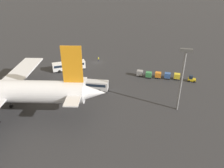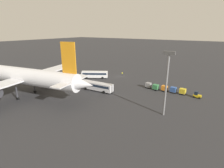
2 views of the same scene
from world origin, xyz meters
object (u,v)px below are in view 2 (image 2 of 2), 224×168
object	(u,v)px
airplane	(20,76)
cargo_cart_orange	(164,88)
shuttle_bus_far	(97,86)
cargo_cart_blue	(173,90)
worker_person	(122,74)
baggage_tug	(197,95)
cargo_cart_green	(156,87)
cargo_cart_yellow	(183,91)
shuttle_bus_near	(95,74)
cargo_cart_grey	(148,85)

from	to	relation	value
airplane	cargo_cart_orange	size ratio (longest dim) A/B	25.59
shuttle_bus_far	cargo_cart_blue	xyz separation A→B (m)	(-23.77, -12.77, -0.65)
worker_person	cargo_cart_orange	size ratio (longest dim) A/B	0.82
baggage_tug	cargo_cart_green	distance (m)	13.78
cargo_cart_blue	cargo_cart_yellow	bearing A→B (deg)	-177.74
shuttle_bus_near	cargo_cart_green	world-z (taller)	shuttle_bus_near
shuttle_bus_far	cargo_cart_grey	distance (m)	19.49
cargo_cart_orange	worker_person	bearing A→B (deg)	-24.75
shuttle_bus_near	shuttle_bus_far	world-z (taller)	shuttle_bus_near
cargo_cart_green	cargo_cart_grey	distance (m)	3.16
shuttle_bus_far	cargo_cart_orange	xyz separation A→B (m)	(-20.70, -12.69, -0.65)
baggage_tug	cargo_cart_grey	distance (m)	16.86
cargo_cart_grey	cargo_cart_blue	bearing A→B (deg)	178.83
cargo_cart_yellow	baggage_tug	bearing A→B (deg)	173.51
cargo_cart_orange	cargo_cart_green	distance (m)	3.11
cargo_cart_orange	cargo_cart_blue	bearing A→B (deg)	-178.49
shuttle_bus_far	baggage_tug	size ratio (longest dim) A/B	5.23
cargo_cart_yellow	cargo_cart_green	xyz separation A→B (m)	(9.22, 0.67, 0.00)
airplane	baggage_tug	size ratio (longest dim) A/B	22.17
baggage_tug	worker_person	bearing A→B (deg)	-16.12
cargo_cart_blue	cargo_cart_grey	world-z (taller)	same
shuttle_bus_near	worker_person	xyz separation A→B (m)	(-8.05, -10.78, -1.01)
airplane	cargo_cart_green	size ratio (longest dim) A/B	25.59
shuttle_bus_far	worker_person	distance (m)	23.78
airplane	worker_person	size ratio (longest dim) A/B	31.13
worker_person	cargo_cart_green	bearing A→B (deg)	151.07
airplane	cargo_cart_grey	bearing A→B (deg)	-146.80
shuttle_bus_far	cargo_cart_blue	size ratio (longest dim) A/B	6.04
cargo_cart_orange	shuttle_bus_far	bearing A→B (deg)	31.51
cargo_cart_blue	cargo_cart_orange	distance (m)	3.07
cargo_cart_green	cargo_cart_grey	world-z (taller)	same
shuttle_bus_near	cargo_cart_orange	bearing A→B (deg)	148.98
shuttle_bus_near	cargo_cart_blue	bearing A→B (deg)	149.13
shuttle_bus_near	cargo_cart_grey	distance (m)	25.55
cargo_cart_yellow	cargo_cart_grey	distance (m)	12.29
cargo_cart_blue	airplane	bearing A→B (deg)	35.98
cargo_cart_grey	shuttle_bus_far	bearing A→B (deg)	41.68
cargo_cart_orange	baggage_tug	bearing A→B (deg)	178.31
shuttle_bus_near	cargo_cart_green	distance (m)	28.62
worker_person	baggage_tug	bearing A→B (deg)	161.92
shuttle_bus_far	airplane	bearing A→B (deg)	40.70
shuttle_bus_far	cargo_cart_blue	world-z (taller)	shuttle_bus_far
worker_person	shuttle_bus_near	bearing A→B (deg)	53.24
airplane	cargo_cart_orange	distance (m)	48.94
airplane	cargo_cart_yellow	xyz separation A→B (m)	(-44.44, -30.16, -5.61)
airplane	cargo_cart_yellow	bearing A→B (deg)	-155.87
cargo_cart_green	cargo_cart_grey	bearing A→B (deg)	-13.52
shuttle_bus_near	shuttle_bus_far	bearing A→B (deg)	99.82
shuttle_bus_far	worker_person	size ratio (longest dim) A/B	7.35
baggage_tug	shuttle_bus_far	bearing A→B (deg)	23.47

